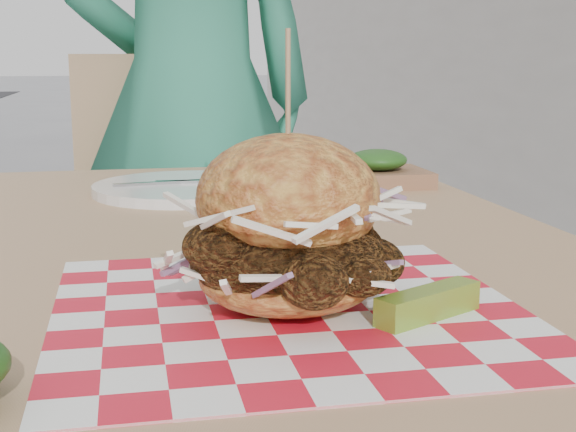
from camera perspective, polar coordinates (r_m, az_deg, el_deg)
name	(u,v)px	position (r m, az deg, el deg)	size (l,w,h in m)	color
diner	(191,98)	(1.91, -6.94, 8.32)	(0.62, 0.41, 1.70)	#2F8869
patio_table	(212,315)	(0.87, -5.41, -7.04)	(0.80, 1.20, 0.75)	tan
patio_chair	(167,222)	(1.95, -8.63, -0.42)	(0.44, 0.45, 0.95)	tan
paper_liner	(288,309)	(0.63, 0.00, -6.62)	(0.36, 0.36, 0.00)	red
sandwich	(288,234)	(0.61, 0.00, -1.28)	(0.19, 0.19, 0.21)	gold
pickle_spear	(428,304)	(0.61, 9.94, -6.15)	(0.10, 0.02, 0.02)	olive
place_setting	(187,188)	(1.17, -7.21, 1.99)	(0.27, 0.27, 0.02)	white
kraft_tray	(377,171)	(1.23, 6.38, 3.20)	(0.15, 0.12, 0.06)	brown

